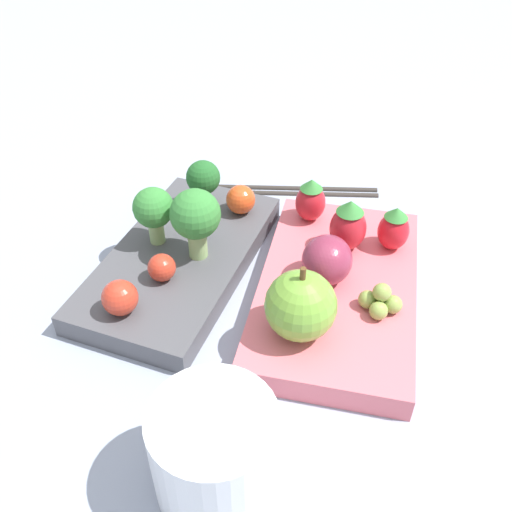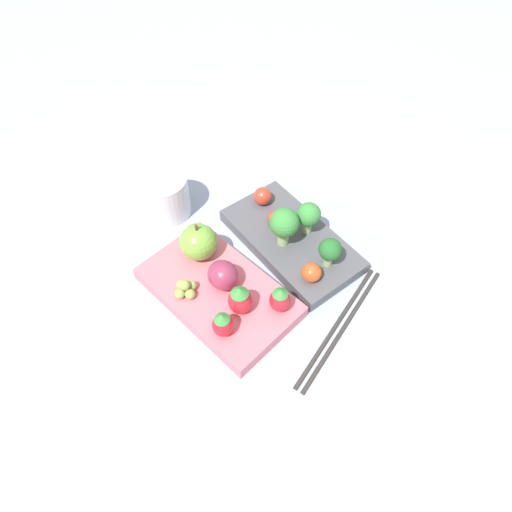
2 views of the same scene
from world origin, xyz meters
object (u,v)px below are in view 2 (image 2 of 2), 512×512
Objects in this scene: drinking_cup at (165,196)px; strawberry_2 at (223,324)px; broccoli_floret_2 at (330,250)px; cherry_tomato_0 at (311,272)px; strawberry_1 at (240,300)px; chopsticks_pair at (340,326)px; cherry_tomato_2 at (263,196)px; apple at (198,242)px; plum at (225,278)px; bento_box_savoury at (291,241)px; bento_box_fruit at (217,291)px; cherry_tomato_1 at (275,217)px; strawberry_0 at (280,299)px; grape_cluster at (186,289)px; broccoli_floret_1 at (309,215)px; broccoli_floret_0 at (282,222)px.

strawberry_2 is at bearing -17.94° from drinking_cup.
cherry_tomato_0 is (0.00, -0.03, -0.02)m from broccoli_floret_2.
strawberry_1 is 0.23× the size of chopsticks_pair.
strawberry_1 is at bearing -50.48° from cherry_tomato_2.
chopsticks_pair is at bearing -34.63° from broccoli_floret_2.
plum is (0.07, -0.01, -0.01)m from apple.
strawberry_2 is (0.06, -0.17, 0.03)m from bento_box_savoury.
bento_box_savoury is 0.99× the size of bento_box_fruit.
broccoli_floret_2 is at bearing 1.52° from cherry_tomato_1.
strawberry_1 is 1.17× the size of strawberry_2.
bento_box_savoury is at bearing 128.09° from strawberry_0.
cherry_tomato_1 is at bearing 164.96° from chopsticks_pair.
cherry_tomato_2 is at bearing 48.10° from drinking_cup.
strawberry_0 is at bearing -35.56° from cherry_tomato_2.
grape_cluster is (0.06, -0.19, -0.00)m from cherry_tomato_2.
cherry_tomato_0 is 0.13× the size of chopsticks_pair.
apple reaches higher than drinking_cup.
grape_cluster reaches higher than chopsticks_pair.
cherry_tomato_2 is 0.37× the size of drinking_cup.
chopsticks_pair is (0.07, 0.05, -0.04)m from strawberry_0.
drinking_cup is at bearing -151.54° from bento_box_savoury.
cherry_tomato_0 is 0.81× the size of grape_cluster.
strawberry_1 and drinking_cup have the same top height.
strawberry_2 is at bearing -95.92° from cherry_tomato_0.
broccoli_floret_2 reaches higher than bento_box_savoury.
broccoli_floret_2 is at bearing 62.59° from grape_cluster.
grape_cluster is at bearing -98.57° from broccoli_floret_1.
bento_box_fruit is 0.17m from chopsticks_pair.
broccoli_floret_1 reaches higher than grape_cluster.
drinking_cup reaches higher than cherry_tomato_1.
strawberry_2 is at bearing -54.23° from cherry_tomato_2.
broccoli_floret_0 is at bearing -106.54° from broccoli_floret_1.
strawberry_1 is (-0.02, -0.14, -0.01)m from broccoli_floret_2.
broccoli_floret_2 is 0.79× the size of apple.
drinking_cup is (-0.25, -0.00, -0.01)m from strawberry_0.
plum is at bearing -6.19° from apple.
drinking_cup reaches higher than plum.
cherry_tomato_0 is 0.11m from plum.
grape_cluster is at bearing 179.99° from strawberry_2.
strawberry_2 reaches higher than cherry_tomato_2.
cherry_tomato_1 is at bearing 34.06° from drinking_cup.
broccoli_floret_2 is 1.11× the size of plum.
broccoli_floret_0 is 1.05× the size of apple.
broccoli_floret_0 reaches higher than chopsticks_pair.
bento_box_fruit is at bearing -148.14° from chopsticks_pair.
chopsticks_pair is at bearing 42.10° from strawberry_1.
broccoli_floret_0 is at bearing 112.77° from strawberry_1.
broccoli_floret_2 is 0.18m from apple.
cherry_tomato_0 is 0.08m from chopsticks_pair.
plum is at bearing -59.33° from cherry_tomato_2.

